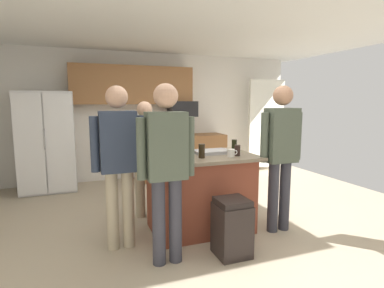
# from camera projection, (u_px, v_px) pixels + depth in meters

# --- Properties ---
(floor) EXTENTS (7.04, 7.04, 0.00)m
(floor) POSITION_uv_depth(u_px,v_px,m) (200.00, 223.00, 4.04)
(floor) COLOR #B7A88E
(floor) RESTS_ON ground
(ceiling) EXTENTS (7.04, 7.04, 0.00)m
(ceiling) POSITION_uv_depth(u_px,v_px,m) (201.00, 19.00, 3.68)
(ceiling) COLOR white
(back_wall) EXTENTS (6.40, 0.10, 2.60)m
(back_wall) POSITION_uv_depth(u_px,v_px,m) (151.00, 116.00, 6.46)
(back_wall) COLOR white
(back_wall) RESTS_ON ground
(french_door_window_panel) EXTENTS (0.90, 0.06, 2.00)m
(french_door_window_panel) POSITION_uv_depth(u_px,v_px,m) (266.00, 124.00, 7.02)
(french_door_window_panel) COLOR white
(french_door_window_panel) RESTS_ON ground
(cabinet_run_upper) EXTENTS (2.40, 0.38, 0.75)m
(cabinet_run_upper) POSITION_uv_depth(u_px,v_px,m) (133.00, 85.00, 6.05)
(cabinet_run_upper) COLOR #936038
(cabinet_run_lower) EXTENTS (1.80, 0.63, 0.90)m
(cabinet_run_lower) POSITION_uv_depth(u_px,v_px,m) (183.00, 156.00, 6.49)
(cabinet_run_lower) COLOR #936038
(cabinet_run_lower) RESTS_ON ground
(refrigerator) EXTENTS (0.94, 0.76, 1.78)m
(refrigerator) POSITION_uv_depth(u_px,v_px,m) (47.00, 142.00, 5.44)
(refrigerator) COLOR white
(refrigerator) RESTS_ON ground
(microwave_over_range) EXTENTS (0.56, 0.40, 0.32)m
(microwave_over_range) POSITION_uv_depth(u_px,v_px,m) (182.00, 109.00, 6.37)
(microwave_over_range) COLOR black
(kitchen_island) EXTENTS (1.34, 0.90, 0.95)m
(kitchen_island) POSITION_uv_depth(u_px,v_px,m) (200.00, 192.00, 3.80)
(kitchen_island) COLOR brown
(kitchen_island) RESTS_ON ground
(person_elder_center) EXTENTS (0.57, 0.22, 1.61)m
(person_elder_center) POSITION_uv_depth(u_px,v_px,m) (145.00, 152.00, 4.18)
(person_elder_center) COLOR tan
(person_elder_center) RESTS_ON ground
(person_host_foreground) EXTENTS (0.57, 0.23, 1.77)m
(person_host_foreground) POSITION_uv_depth(u_px,v_px,m) (119.00, 156.00, 3.24)
(person_host_foreground) COLOR tan
(person_host_foreground) RESTS_ON ground
(person_guest_right) EXTENTS (0.57, 0.24, 1.79)m
(person_guest_right) POSITION_uv_depth(u_px,v_px,m) (281.00, 148.00, 3.69)
(person_guest_right) COLOR #383842
(person_guest_right) RESTS_ON ground
(person_guest_by_door) EXTENTS (0.57, 0.23, 1.77)m
(person_guest_by_door) POSITION_uv_depth(u_px,v_px,m) (166.00, 162.00, 2.92)
(person_guest_by_door) COLOR #383842
(person_guest_by_door) RESTS_ON ground
(glass_dark_ale) EXTENTS (0.07, 0.07, 0.13)m
(glass_dark_ale) POSITION_uv_depth(u_px,v_px,m) (237.00, 150.00, 3.70)
(glass_dark_ale) COLOR black
(glass_dark_ale) RESTS_ON kitchen_island
(glass_short_whisky) EXTENTS (0.06, 0.06, 0.12)m
(glass_short_whisky) POSITION_uv_depth(u_px,v_px,m) (189.00, 149.00, 3.80)
(glass_short_whisky) COLOR black
(glass_short_whisky) RESTS_ON kitchen_island
(tumbler_amber) EXTENTS (0.07, 0.07, 0.16)m
(tumbler_amber) POSITION_uv_depth(u_px,v_px,m) (202.00, 151.00, 3.55)
(tumbler_amber) COLOR black
(tumbler_amber) RESTS_ON kitchen_island
(mug_blue_stoneware) EXTENTS (0.13, 0.09, 0.09)m
(mug_blue_stoneware) POSITION_uv_depth(u_px,v_px,m) (231.00, 153.00, 3.61)
(mug_blue_stoneware) COLOR white
(mug_blue_stoneware) RESTS_ON kitchen_island
(glass_pilsner) EXTENTS (0.06, 0.06, 0.13)m
(glass_pilsner) POSITION_uv_depth(u_px,v_px,m) (166.00, 150.00, 3.73)
(glass_pilsner) COLOR black
(glass_pilsner) RESTS_ON kitchen_island
(glass_stout_tall) EXTENTS (0.07, 0.07, 0.16)m
(glass_stout_tall) POSITION_uv_depth(u_px,v_px,m) (234.00, 146.00, 3.99)
(glass_stout_tall) COLOR black
(glass_stout_tall) RESTS_ON kitchen_island
(mug_ceramic_white) EXTENTS (0.13, 0.09, 0.10)m
(mug_ceramic_white) POSITION_uv_depth(u_px,v_px,m) (179.00, 153.00, 3.58)
(mug_ceramic_white) COLOR white
(mug_ceramic_white) RESTS_ON kitchen_island
(serving_tray) EXTENTS (0.44, 0.30, 0.04)m
(serving_tray) POSITION_uv_depth(u_px,v_px,m) (212.00, 152.00, 3.86)
(serving_tray) COLOR #B7B7BC
(serving_tray) RESTS_ON kitchen_island
(trash_bin) EXTENTS (0.34, 0.34, 0.61)m
(trash_bin) POSITION_uv_depth(u_px,v_px,m) (232.00, 227.00, 3.18)
(trash_bin) COLOR black
(trash_bin) RESTS_ON ground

